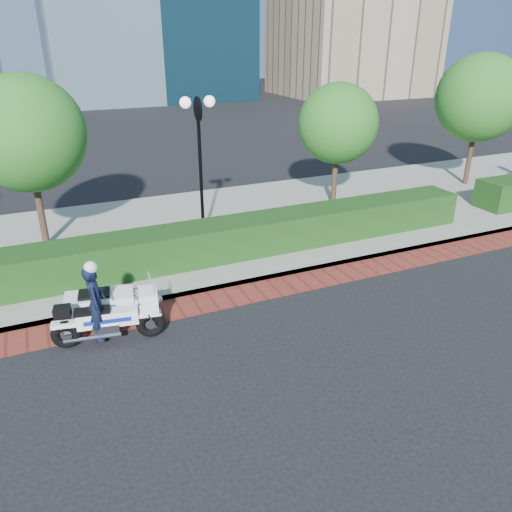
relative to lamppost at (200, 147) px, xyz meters
name	(u,v)px	position (x,y,z in m)	size (l,w,h in m)	color
ground	(236,332)	(-1.00, -5.20, -2.96)	(120.00, 120.00, 0.00)	black
brick_strip	(213,301)	(-1.00, -3.70, -2.95)	(60.00, 1.00, 0.01)	maroon
sidewalk	(166,235)	(-1.00, 0.80, -2.88)	(60.00, 8.00, 0.15)	gray
hedge_main	(187,246)	(-1.00, -1.60, -2.31)	(18.00, 1.20, 1.00)	#1B3311
lamppost	(200,147)	(0.00, 0.00, 0.00)	(1.02, 0.70, 4.21)	black
tree_b	(26,134)	(-4.50, 1.30, 0.48)	(3.20, 3.20, 4.89)	#332319
tree_c	(338,124)	(5.50, 1.30, 0.09)	(2.80, 2.80, 4.30)	#332319
tree_d	(480,98)	(12.00, 1.30, 0.65)	(3.40, 3.40, 5.16)	#332319
police_motorcycle	(103,308)	(-3.59, -4.13, -2.31)	(2.32, 1.83, 1.88)	black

